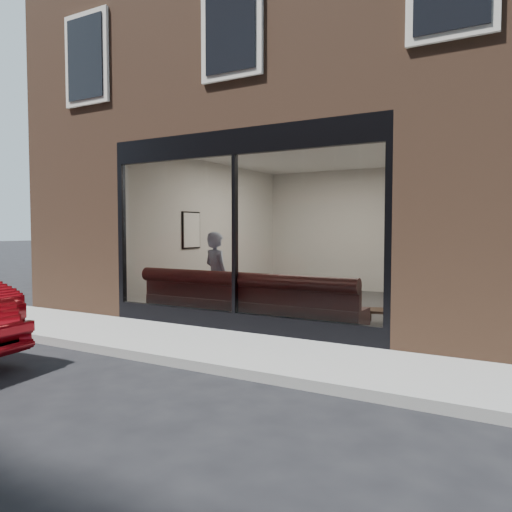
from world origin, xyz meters
The scene contains 20 objects.
ground centered at (0.00, 0.00, 0.00)m, with size 120.00×120.00×0.00m, color black.
sidewalk_near centered at (0.00, 1.00, 0.01)m, with size 40.00×2.00×0.01m, color gray.
kerb_near centered at (0.00, -0.05, 0.06)m, with size 40.00×0.10×0.12m, color gray.
host_building_pier_left centered at (-3.75, 8.00, 1.60)m, with size 2.50×12.00×3.20m, color brown.
host_building_backfill centered at (0.00, 11.00, 1.60)m, with size 5.00×6.00×3.20m, color brown.
cafe_floor centered at (0.00, 5.00, 0.02)m, with size 6.00×6.00×0.00m, color #2D2D30.
cafe_ceiling centered at (0.00, 5.00, 3.19)m, with size 6.00×6.00×0.00m, color white.
cafe_wall_back centered at (0.00, 7.99, 1.60)m, with size 5.00×5.00×0.00m, color silver.
cafe_wall_left centered at (-2.49, 5.00, 1.60)m, with size 6.00×6.00×0.00m, color silver.
cafe_wall_right centered at (2.49, 5.00, 1.60)m, with size 6.00×6.00×0.00m, color silver.
storefront_kick centered at (0.00, 2.05, 0.15)m, with size 5.00×0.10×0.30m, color black.
storefront_header centered at (0.00, 2.05, 3.00)m, with size 5.00×0.10×0.40m, color black.
storefront_mullion centered at (0.00, 2.05, 1.55)m, with size 0.06×0.10×2.50m, color black.
storefront_glass centered at (0.00, 2.02, 1.55)m, with size 4.80×4.80×0.00m, color white.
banquette centered at (0.00, 2.45, 0.23)m, with size 4.00×0.55×0.45m, color #391614.
person centered at (-0.79, 2.66, 0.79)m, with size 0.58×0.38×1.59m, color #9CB2D4.
cafe_table_left centered at (-1.93, 3.53, 0.74)m, with size 0.57×0.57×0.04m, color black.
cafe_table_right centered at (0.54, 3.10, 0.74)m, with size 0.56×0.56×0.04m, color black.
cafe_chair_right centered at (1.87, 3.74, 0.24)m, with size 0.47×0.47×0.04m, color black.
wall_poster centered at (-2.45, 4.14, 1.61)m, with size 0.02×0.56×0.75m, color white.
Camera 1 is at (4.25, -4.64, 1.63)m, focal length 35.00 mm.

